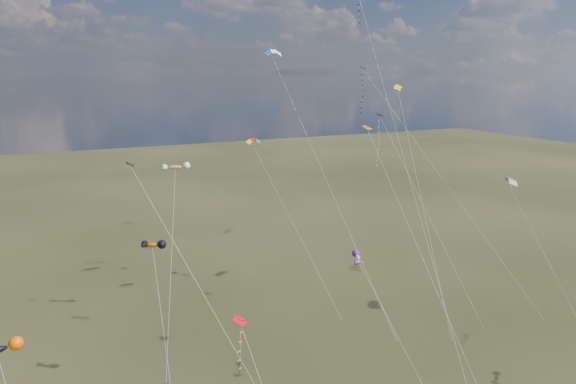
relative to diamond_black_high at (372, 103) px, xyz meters
name	(u,v)px	position (x,y,z in m)	size (l,w,h in m)	color
diamond_black_high	(372,103)	(0.00, 0.00, 0.00)	(16.81, 22.30, 33.44)	black
diamond_navy_tall	(367,41)	(-1.58, -0.56, 8.51)	(4.62, 30.05, 42.97)	#0E1550
diamond_black_mid	(175,244)	(-32.97, -16.50, -11.37)	(10.54, 14.40, 24.27)	black
diamond_red_low	(244,354)	(-31.24, -29.97, -16.08)	(3.32, 9.78, 14.97)	red
diamond_navy_right	(383,149)	(-2.45, -6.53, -5.65)	(9.40, 12.83, 27.28)	#0E1D51
diamond_orange_center	(398,200)	(-10.34, -20.38, -8.69)	(6.37, 15.09, 27.04)	#CC5213
parafoil_yellow	(399,87)	(3.86, -1.09, 2.22)	(5.34, 19.55, 31.29)	gold
parafoil_blue_white	(274,53)	(-11.89, 7.85, 7.05)	(7.17, 24.92, 36.20)	blue
parafoil_striped	(512,180)	(11.47, -15.72, -9.33)	(7.97, 9.39, 19.69)	yellow
parafoil_tricolor	(254,141)	(-16.47, 4.59, -5.15)	(8.29, 13.71, 23.83)	#FFF606
novelty_orange_black	(152,246)	(-34.12, -11.04, -13.11)	(2.46, 14.50, 15.79)	#DF4A00
novelty_white_purple	(358,258)	(-15.20, -20.55, -14.29)	(5.12, 10.07, 14.47)	silver
novelty_redwhite_stripe	(175,168)	(-27.95, 3.92, -7.89)	(7.75, 17.72, 21.03)	red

